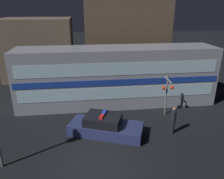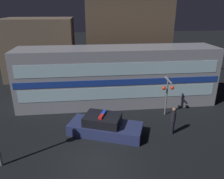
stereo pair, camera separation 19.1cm
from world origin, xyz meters
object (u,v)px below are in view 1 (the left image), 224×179
(train, at_px, (117,76))
(crossing_signal_near, at_px, (167,91))
(police_car, at_px, (105,126))
(pedestrian, at_px, (173,120))

(train, height_order, crossing_signal_near, train)
(train, relative_size, crossing_signal_near, 5.03)
(police_car, distance_m, crossing_signal_near, 5.17)
(train, relative_size, police_car, 3.18)
(police_car, distance_m, pedestrian, 4.18)
(crossing_signal_near, bearing_deg, train, 141.60)
(train, relative_size, pedestrian, 8.61)
(police_car, xyz_separation_m, crossing_signal_near, (4.57, 1.98, 1.36))
(train, distance_m, police_car, 5.04)
(police_car, relative_size, crossing_signal_near, 1.58)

